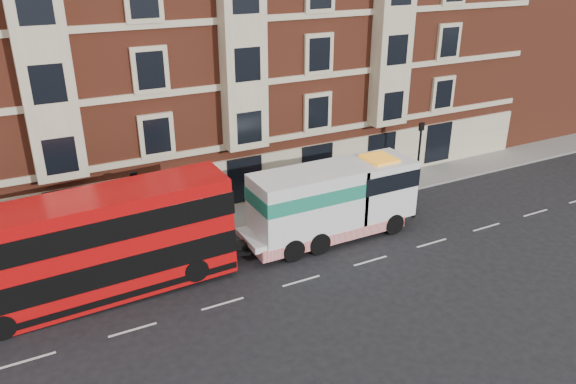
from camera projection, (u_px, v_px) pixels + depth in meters
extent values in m
plane|color=black|center=(301.00, 281.00, 26.65)|extent=(120.00, 120.00, 0.00)
cube|color=slate|center=(239.00, 218.00, 32.71)|extent=(90.00, 3.00, 0.15)
cube|color=brown|center=(195.00, 43.00, 35.43)|extent=(45.00, 12.00, 18.00)
cube|color=brown|center=(550.00, 18.00, 48.04)|extent=(18.00, 10.00, 18.00)
cylinder|color=black|center=(138.00, 215.00, 28.26)|extent=(0.14, 0.14, 4.00)
cube|color=black|center=(134.00, 177.00, 27.42)|extent=(0.35, 0.15, 0.50)
cylinder|color=black|center=(418.00, 158.00, 35.94)|extent=(0.14, 0.14, 4.00)
cube|color=black|center=(422.00, 127.00, 35.09)|extent=(0.35, 0.15, 0.50)
cube|color=red|center=(94.00, 247.00, 24.48)|extent=(12.13, 2.71, 4.76)
cube|color=black|center=(97.00, 261.00, 24.77)|extent=(12.17, 2.77, 1.14)
cube|color=black|center=(90.00, 222.00, 23.98)|extent=(12.17, 2.77, 1.08)
cylinder|color=black|center=(1.00, 327.00, 22.53)|extent=(1.13, 0.35, 1.13)
cylinder|color=black|center=(196.00, 270.00, 25.91)|extent=(1.13, 0.35, 1.13)
cylinder|color=black|center=(180.00, 247.00, 27.89)|extent=(1.13, 0.35, 1.13)
cube|color=white|center=(328.00, 221.00, 30.21)|extent=(9.74, 2.49, 0.32)
cube|color=white|center=(377.00, 186.00, 30.98)|extent=(3.46, 2.71, 3.14)
cube|color=white|center=(307.00, 201.00, 29.07)|extent=(5.85, 2.71, 3.14)
cube|color=#1C7F63|center=(308.00, 191.00, 28.85)|extent=(5.90, 2.75, 0.76)
cube|color=red|center=(324.00, 228.00, 30.27)|extent=(8.66, 2.77, 0.60)
cylinder|color=black|center=(393.00, 224.00, 30.86)|extent=(1.19, 0.38, 1.19)
cylinder|color=black|center=(367.00, 207.00, 32.85)|extent=(1.19, 0.38, 1.19)
cylinder|color=black|center=(319.00, 243.00, 28.83)|extent=(1.19, 0.43, 1.19)
cylinder|color=black|center=(296.00, 224.00, 30.82)|extent=(1.19, 0.43, 1.19)
cylinder|color=black|center=(293.00, 250.00, 28.19)|extent=(1.19, 0.43, 1.19)
cylinder|color=black|center=(271.00, 230.00, 30.17)|extent=(1.19, 0.43, 1.19)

